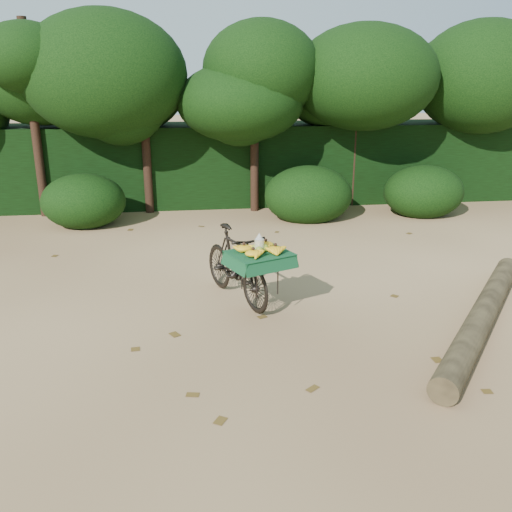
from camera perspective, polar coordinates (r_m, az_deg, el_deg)
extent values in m
plane|color=tan|center=(7.11, 1.32, -4.88)|extent=(80.00, 80.00, 0.00)
imported|color=black|center=(7.03, -2.12, -0.92)|extent=(1.04, 1.66, 0.97)
cube|color=black|center=(6.43, 0.38, 0.19)|extent=(0.49, 0.53, 0.02)
cube|color=#15502A|center=(6.43, 0.38, 0.32)|extent=(0.87, 0.81, 0.01)
ellipsoid|color=olive|center=(6.45, 0.90, 0.84)|extent=(0.09, 0.07, 0.10)
ellipsoid|color=olive|center=(6.44, -0.10, 0.82)|extent=(0.09, 0.07, 0.10)
ellipsoid|color=olive|center=(6.35, 0.35, 0.59)|extent=(0.09, 0.07, 0.10)
cylinder|color=#EAE5C6|center=(6.41, 0.34, 1.16)|extent=(0.11, 0.11, 0.15)
cylinder|color=brown|center=(6.95, 22.81, -5.65)|extent=(2.71, 3.24, 0.28)
cube|color=black|center=(12.94, -3.02, 9.73)|extent=(26.00, 1.80, 1.80)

